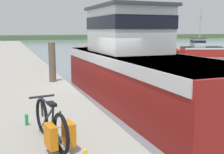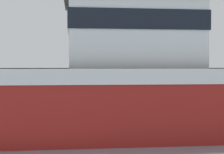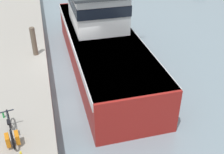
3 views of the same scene
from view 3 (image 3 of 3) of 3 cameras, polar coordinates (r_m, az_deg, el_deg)
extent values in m
plane|color=gray|center=(14.31, -7.60, 1.18)|extent=(320.00, 320.00, 0.00)
cube|color=maroon|center=(14.00, -1.75, 5.11)|extent=(3.19, 10.51, 1.86)
cone|color=maroon|center=(19.60, -6.04, 13.16)|extent=(1.79, 1.90, 1.77)
cube|color=white|center=(13.68, -1.80, 7.88)|extent=(3.25, 10.30, 0.37)
cube|color=white|center=(14.47, -3.10, 13.85)|extent=(2.50, 3.48, 1.78)
cube|color=black|center=(14.38, -3.14, 15.03)|extent=(2.55, 3.55, 0.50)
torus|color=black|center=(9.13, -19.57, -11.83)|extent=(0.16, 0.63, 0.63)
torus|color=black|center=(9.90, -20.26, -7.96)|extent=(0.16, 0.63, 0.63)
cylinder|color=#232833|center=(9.30, -19.61, -11.47)|extent=(0.09, 0.34, 0.17)
cylinder|color=#232833|center=(9.35, -19.95, -9.88)|extent=(0.06, 0.14, 0.48)
cylinder|color=#232833|center=(9.18, -19.92, -10.20)|extent=(0.11, 0.45, 0.36)
cylinder|color=#232833|center=(9.56, -20.12, -8.92)|extent=(0.14, 0.64, 0.48)
cylinder|color=#232833|center=(9.45, -20.42, -7.66)|extent=(0.12, 0.52, 0.05)
cylinder|color=#232833|center=(9.78, -20.42, -7.37)|extent=(0.05, 0.10, 0.32)
cylinder|color=#232833|center=(9.63, -20.63, -6.53)|extent=(0.44, 0.11, 0.04)
cube|color=black|center=(9.20, -20.27, -8.57)|extent=(0.14, 0.25, 0.05)
cube|color=orange|center=(9.19, -20.44, -11.95)|extent=(0.17, 0.34, 0.35)
cube|color=orange|center=(9.18, -18.70, -11.58)|extent=(0.17, 0.34, 0.35)
cylinder|color=brown|center=(13.91, -15.60, 6.99)|extent=(0.24, 0.24, 1.39)
cylinder|color=green|center=(10.46, -21.20, -7.22)|extent=(0.06, 0.06, 0.21)
camera|label=1|loc=(5.70, -32.19, -28.77)|focal=45.00mm
camera|label=2|loc=(17.84, 29.96, 10.42)|focal=55.00mm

